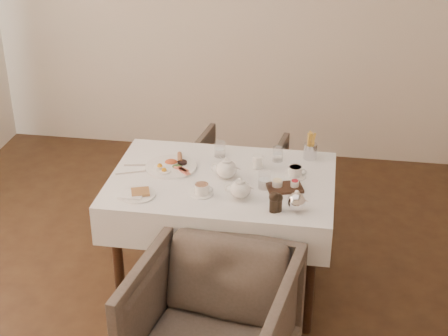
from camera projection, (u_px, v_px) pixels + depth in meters
name	position (u px, v px, depth m)	size (l,w,h in m)	color
table	(222.00, 196.00, 3.97)	(1.28, 0.88, 0.75)	black
armchair_near	(213.00, 327.00, 3.39)	(0.76, 0.78, 0.71)	#463D33
armchair_far	(238.00, 177.00, 4.93)	(0.61, 0.63, 0.57)	#463D33
breakfast_plate	(172.00, 166.00, 4.04)	(0.30, 0.30, 0.04)	white
side_plate	(136.00, 194.00, 3.74)	(0.20, 0.20, 0.02)	white
teapot_centre	(226.00, 168.00, 3.89)	(0.17, 0.13, 0.13)	white
teapot_front	(240.00, 188.00, 3.69)	(0.16, 0.12, 0.13)	white
creamer	(258.00, 162.00, 4.02)	(0.07, 0.07, 0.08)	white
teacup_near	(202.00, 190.00, 3.74)	(0.13, 0.13, 0.06)	white
teacup_far	(295.00, 172.00, 3.93)	(0.13, 0.13, 0.06)	white
glass_left	(220.00, 149.00, 4.15)	(0.07, 0.07, 0.09)	silver
glass_mid	(264.00, 180.00, 3.80)	(0.07, 0.07, 0.10)	silver
glass_right	(278.00, 154.00, 4.10)	(0.06, 0.06, 0.09)	silver
condiment_board	(285.00, 186.00, 3.80)	(0.22, 0.18, 0.05)	black
pepper_mill_left	(274.00, 202.00, 3.57)	(0.06, 0.06, 0.12)	black
pepper_mill_right	(278.00, 202.00, 3.58)	(0.05, 0.05, 0.10)	black
silver_pot	(296.00, 200.00, 3.57)	(0.12, 0.10, 0.13)	white
fries_cup	(310.00, 147.00, 4.11)	(0.08, 0.08, 0.17)	silver
cutlery_fork	(141.00, 165.00, 4.06)	(0.02, 0.20, 0.00)	silver
cutlery_knife	(133.00, 173.00, 3.98)	(0.02, 0.20, 0.00)	silver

